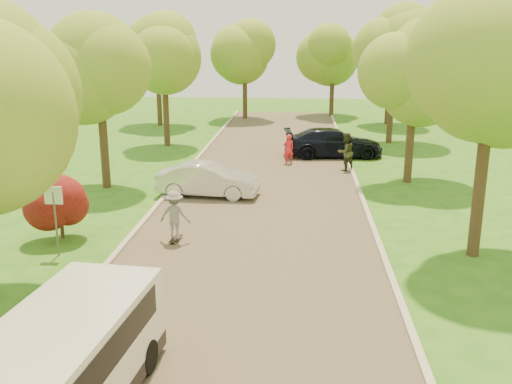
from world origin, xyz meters
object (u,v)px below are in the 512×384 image
(minivan, at_px, (61,369))
(person_striped, at_px, (288,149))
(street_sign, at_px, (54,206))
(person_olive, at_px, (346,152))
(longboard, at_px, (176,239))
(skateboarder, at_px, (175,215))
(silver_sedan, at_px, (208,180))
(dark_sedan, at_px, (333,143))

(minivan, xyz_separation_m, person_striped, (3.38, 20.90, -0.22))
(street_sign, distance_m, person_olive, 15.41)
(street_sign, bearing_deg, longboard, 24.18)
(street_sign, relative_size, skateboarder, 1.37)
(minivan, bearing_deg, silver_sedan, 94.56)
(minivan, bearing_deg, person_olive, 77.72)
(minivan, height_order, skateboarder, minivan)
(street_sign, relative_size, minivan, 0.41)
(skateboarder, bearing_deg, longboard, 96.13)
(silver_sedan, height_order, person_olive, person_olive)
(street_sign, distance_m, skateboarder, 3.68)
(minivan, distance_m, person_olive, 20.55)
(silver_sedan, height_order, dark_sedan, dark_sedan)
(street_sign, relative_size, person_striped, 1.40)
(longboard, xyz_separation_m, person_olive, (6.22, 10.62, 0.85))
(person_striped, relative_size, person_olive, 0.83)
(street_sign, xyz_separation_m, person_olive, (9.52, 12.11, -0.62))
(street_sign, bearing_deg, person_olive, 51.82)
(dark_sedan, relative_size, person_striped, 3.46)
(minivan, bearing_deg, skateboarder, 95.36)
(dark_sedan, bearing_deg, longboard, 152.16)
(silver_sedan, xyz_separation_m, person_striped, (3.18, 6.47, 0.08))
(skateboarder, distance_m, person_olive, 12.31)
(skateboarder, relative_size, person_olive, 0.84)
(minivan, xyz_separation_m, longboard, (-0.00, 8.96, -0.91))
(silver_sedan, relative_size, dark_sedan, 0.78)
(street_sign, height_order, dark_sedan, street_sign)
(street_sign, bearing_deg, dark_sedan, 59.52)
(minivan, bearing_deg, person_striped, 86.16)
(person_striped, bearing_deg, person_olive, 131.69)
(longboard, bearing_deg, street_sign, 30.30)
(dark_sedan, bearing_deg, person_striped, 124.81)
(street_sign, height_order, skateboarder, street_sign)
(longboard, bearing_deg, person_olive, -114.22)
(longboard, bearing_deg, minivan, 96.15)
(street_sign, xyz_separation_m, silver_sedan, (3.50, 6.95, -0.87))
(street_sign, height_order, longboard, street_sign)
(minivan, height_order, silver_sedan, minivan)
(minivan, xyz_separation_m, silver_sedan, (0.20, 14.43, -0.31))
(street_sign, distance_m, minivan, 8.20)
(skateboarder, bearing_deg, person_striped, -99.68)
(minivan, relative_size, longboard, 6.30)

